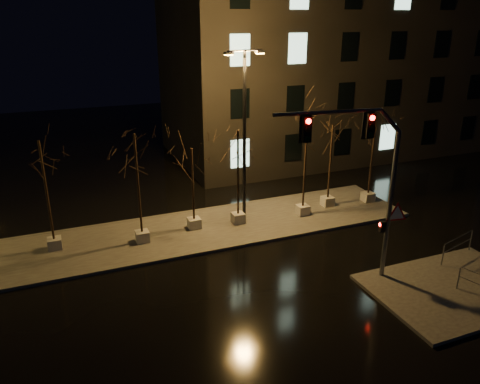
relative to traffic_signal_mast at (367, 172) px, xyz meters
name	(u,v)px	position (x,y,z in m)	size (l,w,h in m)	color
ground	(258,285)	(-4.10, 1.33, -5.01)	(90.00, 90.00, 0.00)	black
median	(213,228)	(-4.10, 7.33, -4.93)	(22.00, 5.00, 0.15)	#42403B
sidewalk_corner	(455,289)	(3.40, -2.17, -4.93)	(7.00, 5.00, 0.15)	#42403B
building	(327,59)	(9.90, 19.33, 2.49)	(25.00, 12.00, 15.00)	black
tree_0	(43,166)	(-12.05, 7.79, -0.62)	(1.80, 1.80, 5.58)	#B4B2A8
tree_1	(136,159)	(-7.94, 6.99, -0.53)	(1.80, 1.80, 5.70)	#B4B2A8
tree_2	(192,167)	(-5.06, 7.54, -1.42)	(1.80, 1.80, 4.53)	#B4B2A8
tree_3	(238,152)	(-2.63, 7.31, -0.82)	(1.80, 1.80, 5.32)	#B4B2A8
tree_4	(307,135)	(1.21, 6.97, -0.21)	(1.80, 1.80, 6.12)	#B4B2A8
tree_5	(332,143)	(3.23, 7.58, -1.02)	(1.80, 1.80, 5.05)	#B4B2A8
tree_6	(374,136)	(5.90, 7.27, -0.76)	(1.80, 1.80, 5.40)	#B4B2A8
traffic_signal_mast	(367,172)	(0.00, 0.00, 0.00)	(6.00, 1.04, 7.40)	slate
streetlight_main	(244,127)	(-2.21, 7.46, 0.40)	(2.28, 0.64, 9.11)	black
guard_rail_a	(458,244)	(5.44, -0.17, -4.16)	(2.39, 0.69, 1.07)	slate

